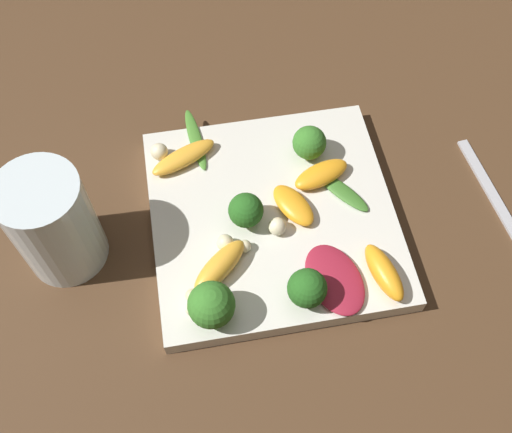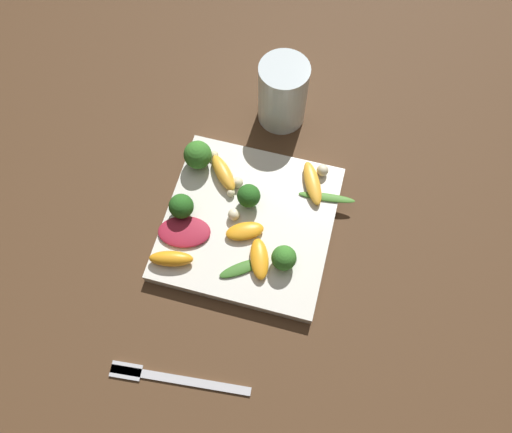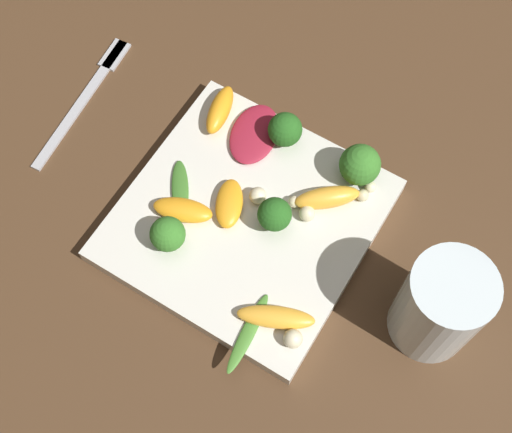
# 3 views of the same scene
# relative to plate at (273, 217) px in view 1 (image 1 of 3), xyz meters

# --- Properties ---
(ground_plane) EXTENTS (2.40, 2.40, 0.00)m
(ground_plane) POSITION_rel_plate_xyz_m (0.00, 0.00, -0.01)
(ground_plane) COLOR #4C331E
(plate) EXTENTS (0.25, 0.25, 0.02)m
(plate) POSITION_rel_plate_xyz_m (0.00, 0.00, 0.00)
(plate) COLOR silver
(plate) RESTS_ON ground_plane
(drinking_glass) EXTENTS (0.08, 0.08, 0.12)m
(drinking_glass) POSITION_rel_plate_xyz_m (-0.00, -0.21, 0.05)
(drinking_glass) COLOR silver
(drinking_glass) RESTS_ON ground_plane
(fork) EXTENTS (0.19, 0.03, 0.01)m
(fork) POSITION_rel_plate_xyz_m (0.05, 0.24, -0.01)
(fork) COLOR #B2B2B7
(fork) RESTS_ON ground_plane
(radicchio_leaf_0) EXTENTS (0.09, 0.07, 0.01)m
(radicchio_leaf_0) POSITION_rel_plate_xyz_m (0.09, 0.04, 0.01)
(radicchio_leaf_0) COLOR maroon
(radicchio_leaf_0) RESTS_ON plate
(orange_segment_0) EXTENTS (0.06, 0.05, 0.01)m
(orange_segment_0) POSITION_rel_plate_xyz_m (0.00, 0.02, 0.02)
(orange_segment_0) COLOR orange
(orange_segment_0) RESTS_ON plate
(orange_segment_1) EXTENTS (0.05, 0.08, 0.01)m
(orange_segment_1) POSITION_rel_plate_xyz_m (-0.08, -0.08, 0.02)
(orange_segment_1) COLOR #FCAD33
(orange_segment_1) RESTS_ON plate
(orange_segment_2) EXTENTS (0.05, 0.07, 0.02)m
(orange_segment_2) POSITION_rel_plate_xyz_m (-0.03, 0.06, 0.02)
(orange_segment_2) COLOR orange
(orange_segment_2) RESTS_ON plate
(orange_segment_3) EXTENTS (0.06, 0.07, 0.02)m
(orange_segment_3) POSITION_rel_plate_xyz_m (0.06, -0.06, 0.02)
(orange_segment_3) COLOR #FCAD33
(orange_segment_3) RESTS_ON plate
(orange_segment_4) EXTENTS (0.07, 0.04, 0.02)m
(orange_segment_4) POSITION_rel_plate_xyz_m (0.09, 0.09, 0.02)
(orange_segment_4) COLOR orange
(orange_segment_4) RESTS_ON plate
(broccoli_floret_0) EXTENTS (0.04, 0.04, 0.04)m
(broccoli_floret_0) POSITION_rel_plate_xyz_m (0.10, 0.01, 0.03)
(broccoli_floret_0) COLOR #84AD5B
(broccoli_floret_0) RESTS_ON plate
(broccoli_floret_1) EXTENTS (0.04, 0.04, 0.05)m
(broccoli_floret_1) POSITION_rel_plate_xyz_m (0.10, -0.08, 0.03)
(broccoli_floret_1) COLOR #7A9E51
(broccoli_floret_1) RESTS_ON plate
(broccoli_floret_2) EXTENTS (0.04, 0.04, 0.04)m
(broccoli_floret_2) POSITION_rel_plate_xyz_m (-0.07, 0.05, 0.03)
(broccoli_floret_2) COLOR #84AD5B
(broccoli_floret_2) RESTS_ON plate
(broccoli_floret_3) EXTENTS (0.03, 0.03, 0.04)m
(broccoli_floret_3) POSITION_rel_plate_xyz_m (0.01, -0.03, 0.03)
(broccoli_floret_3) COLOR #84AD5B
(broccoli_floret_3) RESTS_ON plate
(arugula_sprig_0) EXTENTS (0.09, 0.02, 0.00)m
(arugula_sprig_0) POSITION_rel_plate_xyz_m (-0.10, -0.07, 0.01)
(arugula_sprig_0) COLOR #47842D
(arugula_sprig_0) RESTS_ON plate
(arugula_sprig_1) EXTENTS (0.07, 0.05, 0.01)m
(arugula_sprig_1) POSITION_rel_plate_xyz_m (-0.01, 0.07, 0.01)
(arugula_sprig_1) COLOR #3D7528
(arugula_sprig_1) RESTS_ON plate
(macadamia_nut_0) EXTENTS (0.02, 0.02, 0.02)m
(macadamia_nut_0) POSITION_rel_plate_xyz_m (-0.09, -0.11, 0.02)
(macadamia_nut_0) COLOR beige
(macadamia_nut_0) RESTS_ON plate
(macadamia_nut_1) EXTENTS (0.01, 0.01, 0.01)m
(macadamia_nut_1) POSITION_rel_plate_xyz_m (0.08, -0.09, 0.02)
(macadamia_nut_1) COLOR beige
(macadamia_nut_1) RESTS_ON plate
(macadamia_nut_2) EXTENTS (0.01, 0.01, 0.01)m
(macadamia_nut_2) POSITION_rel_plate_xyz_m (0.09, -0.09, 0.02)
(macadamia_nut_2) COLOR beige
(macadamia_nut_2) RESTS_ON plate
(macadamia_nut_3) EXTENTS (0.02, 0.02, 0.02)m
(macadamia_nut_3) POSITION_rel_plate_xyz_m (0.02, -0.00, 0.02)
(macadamia_nut_3) COLOR beige
(macadamia_nut_3) RESTS_ON plate
(macadamia_nut_4) EXTENTS (0.02, 0.02, 0.02)m
(macadamia_nut_4) POSITION_rel_plate_xyz_m (0.03, -0.05, 0.02)
(macadamia_nut_4) COLOR beige
(macadamia_nut_4) RESTS_ON plate
(macadamia_nut_5) EXTENTS (0.01, 0.01, 0.01)m
(macadamia_nut_5) POSITION_rel_plate_xyz_m (0.04, -0.03, 0.02)
(macadamia_nut_5) COLOR beige
(macadamia_nut_5) RESTS_ON plate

